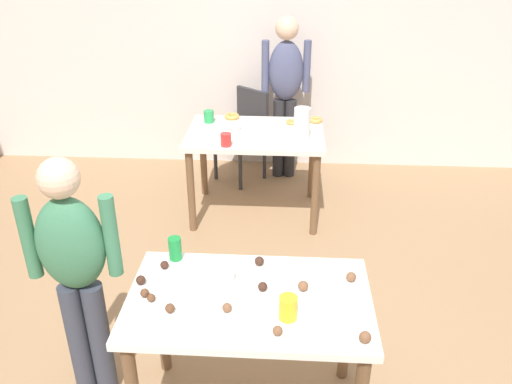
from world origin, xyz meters
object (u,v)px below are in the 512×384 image
Objects in this scene: person_girl_near at (75,266)px; pitcher_far at (302,124)px; dining_table_near at (249,316)px; mixing_bowl at (216,276)px; dining_table_far at (255,144)px; person_adult_far at (286,85)px; soda_can at (175,249)px; chair_far_table at (245,129)px.

person_girl_near reaches higher than pitcher_far.
mixing_bowl is (-0.17, 0.11, 0.14)m from dining_table_near.
dining_table_near is 1.01× the size of dining_table_far.
person_girl_near reaches higher than mixing_bowl.
person_girl_near is at bearing -179.32° from mixing_bowl.
mixing_bowl is (-0.06, -2.01, 0.14)m from dining_table_far.
person_adult_far reaches higher than dining_table_far.
dining_table_near is 2.12m from dining_table_far.
soda_can is (-0.53, -2.61, -0.12)m from person_adult_far.
pitcher_far is at bearing -59.31° from chair_far_table.
person_adult_far is 6.02× the size of pitcher_far.
mixing_bowl is (0.08, -2.74, 0.28)m from chair_far_table.
dining_table_far is (-0.11, 2.12, 0.01)m from dining_table_near.
chair_far_table is (-0.25, 2.85, -0.14)m from dining_table_near.
pitcher_far is at bearing -81.40° from person_adult_far.
soda_can is at bearing -111.38° from pitcher_far.
soda_can is at bearing 142.16° from mixing_bowl.
pitcher_far is (0.44, 1.87, 0.10)m from mixing_bowl.
dining_table_far is 0.46m from pitcher_far.
dining_table_near is 0.73× the size of person_adult_far.
pitcher_far is at bearing 59.49° from person_girl_near.
person_girl_near is 0.89× the size of person_adult_far.
pitcher_far is (0.66, 1.70, 0.07)m from soda_can.
person_adult_far reaches higher than soda_can.
dining_table_far is 0.76m from chair_far_table.
person_girl_near is at bearing -109.99° from dining_table_far.
chair_far_table reaches higher than dining_table_far.
person_girl_near is 0.48m from soda_can.
person_adult_far reaches higher than mixing_bowl.
mixing_bowl is 1.93m from pitcher_far.
dining_table_far is at bearing 88.25° from mixing_bowl.
dining_table_far is at bearing 159.32° from pitcher_far.
dining_table_far is 2.16m from person_girl_near.
mixing_bowl is 0.29m from soda_can.
mixing_bowl is at bearing 0.68° from person_girl_near.
pitcher_far is (0.52, -0.87, 0.38)m from chair_far_table.
mixing_bowl reaches higher than dining_table_near.
dining_table_far is at bearing 81.01° from soda_can.
dining_table_near is 0.81× the size of person_girl_near.
person_girl_near reaches higher than chair_far_table.
chair_far_table is at bearing 101.09° from dining_table_far.
person_girl_near reaches higher than dining_table_near.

